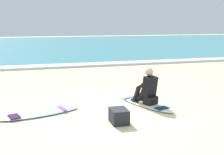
# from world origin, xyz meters

# --- Properties ---
(ground_plane) EXTENTS (80.00, 80.00, 0.00)m
(ground_plane) POSITION_xyz_m (0.00, 0.00, 0.00)
(ground_plane) COLOR beige
(sea) EXTENTS (80.00, 28.00, 0.10)m
(sea) POSITION_xyz_m (0.00, 21.78, 0.05)
(sea) COLOR teal
(sea) RESTS_ON ground
(breaking_foam) EXTENTS (80.00, 0.90, 0.11)m
(breaking_foam) POSITION_xyz_m (0.00, 8.08, 0.06)
(breaking_foam) COLOR white
(breaking_foam) RESTS_ON ground
(surfboard_main) EXTENTS (1.15, 2.16, 0.08)m
(surfboard_main) POSITION_xyz_m (1.09, 0.70, 0.04)
(surfboard_main) COLOR #EFE5C6
(surfboard_main) RESTS_ON ground
(surfer_seated) EXTENTS (0.58, 0.77, 0.95)m
(surfer_seated) POSITION_xyz_m (1.12, 0.58, 0.44)
(surfer_seated) COLOR black
(surfer_seated) RESTS_ON surfboard_main
(surfboard_spare_near) EXTENTS (2.03, 1.05, 0.08)m
(surfboard_spare_near) POSITION_xyz_m (-1.63, 0.59, 0.04)
(surfboard_spare_near) COLOR #9ED1E5
(surfboard_spare_near) RESTS_ON ground
(beach_bag) EXTENTS (0.37, 0.49, 0.32)m
(beach_bag) POSITION_xyz_m (-0.02, -0.52, 0.16)
(beach_bag) COLOR #232328
(beach_bag) RESTS_ON ground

